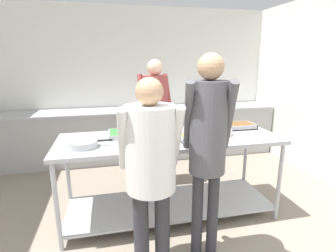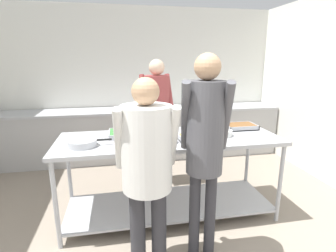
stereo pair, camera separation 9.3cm
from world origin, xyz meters
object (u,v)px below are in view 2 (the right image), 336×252
at_px(guest_serving_left, 205,137).
at_px(plate_stack, 163,140).
at_px(serving_tray_roast, 126,134).
at_px(serving_tray_greens, 240,126).
at_px(cook_behind_counter, 157,109).
at_px(sauce_pan, 83,143).
at_px(guest_serving_right, 147,159).
at_px(serving_tray_vegetables, 198,139).
at_px(broccoli_bowl, 222,132).
at_px(water_bottle, 192,102).

bearing_deg(guest_serving_left, plate_stack, 115.18).
height_order(serving_tray_roast, guest_serving_left, guest_serving_left).
distance_m(serving_tray_greens, guest_serving_left, 1.20).
distance_m(serving_tray_roast, guest_serving_left, 1.07).
xyz_separation_m(guest_serving_left, cook_behind_counter, (-0.16, 1.54, -0.05)).
distance_m(sauce_pan, guest_serving_right, 0.82).
distance_m(serving_tray_vegetables, serving_tray_greens, 0.78).
relative_size(serving_tray_vegetables, broccoli_bowl, 1.63).
bearing_deg(water_bottle, serving_tray_roast, -126.12).
height_order(serving_tray_roast, plate_stack, plate_stack).
xyz_separation_m(serving_tray_vegetables, serving_tray_greens, (0.66, 0.41, -0.00)).
relative_size(plate_stack, serving_tray_vegetables, 0.75).
bearing_deg(broccoli_bowl, guest_serving_left, -122.92).
height_order(serving_tray_greens, cook_behind_counter, cook_behind_counter).
bearing_deg(plate_stack, water_bottle, 66.35).
height_order(broccoli_bowl, guest_serving_right, guest_serving_right).
distance_m(serving_tray_vegetables, guest_serving_right, 0.79).
bearing_deg(cook_behind_counter, serving_tray_greens, -34.59).
relative_size(serving_tray_roast, serving_tray_vegetables, 1.02).
distance_m(guest_serving_right, water_bottle, 2.82).
distance_m(serving_tray_roast, plate_stack, 0.48).
bearing_deg(serving_tray_greens, broccoli_bowl, -143.62).
relative_size(serving_tray_greens, water_bottle, 1.66).
distance_m(guest_serving_left, water_bottle, 2.65).
height_order(sauce_pan, cook_behind_counter, cook_behind_counter).
bearing_deg(sauce_pan, guest_serving_left, -29.05).
xyz_separation_m(serving_tray_greens, water_bottle, (-0.13, 1.66, 0.04)).
distance_m(guest_serving_left, cook_behind_counter, 1.55).
bearing_deg(guest_serving_left, water_bottle, 76.07).
distance_m(serving_tray_greens, guest_serving_right, 1.56).
relative_size(guest_serving_left, guest_serving_right, 1.11).
xyz_separation_m(broccoli_bowl, guest_serving_right, (-0.91, -0.69, 0.02)).
bearing_deg(serving_tray_greens, sauce_pan, -169.54).
height_order(serving_tray_roast, water_bottle, water_bottle).
bearing_deg(guest_serving_left, cook_behind_counter, 95.85).
relative_size(serving_tray_roast, plate_stack, 1.36).
bearing_deg(serving_tray_vegetables, cook_behind_counter, 103.97).
bearing_deg(guest_serving_right, water_bottle, 66.66).
bearing_deg(serving_tray_greens, water_bottle, 94.31).
bearing_deg(broccoli_bowl, serving_tray_roast, 169.32).
xyz_separation_m(broccoli_bowl, water_bottle, (0.21, 1.91, 0.03)).
bearing_deg(broccoli_bowl, sauce_pan, -176.61).
bearing_deg(sauce_pan, broccoli_bowl, 3.39).
bearing_deg(serving_tray_roast, serving_tray_vegetables, -26.81).
bearing_deg(serving_tray_greens, cook_behind_counter, 145.41).
bearing_deg(guest_serving_right, serving_tray_greens, 36.87).
height_order(sauce_pan, serving_tray_vegetables, sauce_pan).
bearing_deg(sauce_pan, plate_stack, -2.88).
bearing_deg(sauce_pan, serving_tray_vegetables, -3.86).
height_order(broccoli_bowl, cook_behind_counter, cook_behind_counter).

